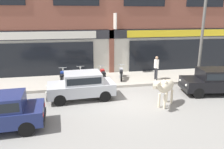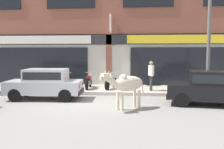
{
  "view_description": "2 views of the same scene",
  "coord_description": "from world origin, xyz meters",
  "px_view_note": "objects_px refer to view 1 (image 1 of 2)",
  "views": [
    {
      "loc": [
        -3.1,
        -10.39,
        4.37
      ],
      "look_at": [
        -0.86,
        1.0,
        1.23
      ],
      "focal_mm": 35.0,
      "sensor_mm": 36.0,
      "label": 1
    },
    {
      "loc": [
        1.88,
        -11.17,
        2.27
      ],
      "look_at": [
        0.65,
        1.0,
        1.21
      ],
      "focal_mm": 42.0,
      "sensor_mm": 36.0,
      "label": 2
    }
  ],
  "objects_px": {
    "motorcycle_0": "(62,77)",
    "motorcycle_1": "(82,75)",
    "cow": "(166,87)",
    "car_1": "(214,80)",
    "motorcycle_2": "(103,74)",
    "utility_pole": "(202,34)",
    "motorcycle_3": "(121,73)",
    "pedestrian": "(156,65)",
    "car_0": "(82,84)"
  },
  "relations": [
    {
      "from": "pedestrian",
      "to": "car_0",
      "type": "bearing_deg",
      "value": -157.06
    },
    {
      "from": "motorcycle_1",
      "to": "pedestrian",
      "type": "bearing_deg",
      "value": -7.34
    },
    {
      "from": "motorcycle_3",
      "to": "cow",
      "type": "bearing_deg",
      "value": -76.46
    },
    {
      "from": "motorcycle_0",
      "to": "motorcycle_2",
      "type": "relative_size",
      "value": 1.0
    },
    {
      "from": "cow",
      "to": "motorcycle_1",
      "type": "height_order",
      "value": "cow"
    },
    {
      "from": "motorcycle_0",
      "to": "motorcycle_3",
      "type": "distance_m",
      "value": 3.95
    },
    {
      "from": "pedestrian",
      "to": "utility_pole",
      "type": "distance_m",
      "value": 3.55
    },
    {
      "from": "motorcycle_3",
      "to": "utility_pole",
      "type": "distance_m",
      "value": 5.87
    },
    {
      "from": "motorcycle_0",
      "to": "motorcycle_3",
      "type": "height_order",
      "value": "same"
    },
    {
      "from": "motorcycle_1",
      "to": "car_0",
      "type": "bearing_deg",
      "value": -93.12
    },
    {
      "from": "car_0",
      "to": "utility_pole",
      "type": "relative_size",
      "value": 0.6
    },
    {
      "from": "car_0",
      "to": "car_1",
      "type": "bearing_deg",
      "value": -4.95
    },
    {
      "from": "motorcycle_0",
      "to": "motorcycle_3",
      "type": "relative_size",
      "value": 1.02
    },
    {
      "from": "motorcycle_1",
      "to": "motorcycle_2",
      "type": "distance_m",
      "value": 1.41
    },
    {
      "from": "car_1",
      "to": "motorcycle_0",
      "type": "bearing_deg",
      "value": 159.06
    },
    {
      "from": "motorcycle_1",
      "to": "utility_pole",
      "type": "distance_m",
      "value": 8.31
    },
    {
      "from": "motorcycle_0",
      "to": "cow",
      "type": "bearing_deg",
      "value": -41.2
    },
    {
      "from": "car_0",
      "to": "motorcycle_3",
      "type": "bearing_deg",
      "value": 44.81
    },
    {
      "from": "motorcycle_1",
      "to": "motorcycle_2",
      "type": "relative_size",
      "value": 1.0
    },
    {
      "from": "motorcycle_3",
      "to": "pedestrian",
      "type": "height_order",
      "value": "pedestrian"
    },
    {
      "from": "cow",
      "to": "car_0",
      "type": "bearing_deg",
      "value": 155.68
    },
    {
      "from": "car_1",
      "to": "motorcycle_2",
      "type": "height_order",
      "value": "car_1"
    },
    {
      "from": "motorcycle_0",
      "to": "pedestrian",
      "type": "bearing_deg",
      "value": -4.38
    },
    {
      "from": "car_0",
      "to": "motorcycle_3",
      "type": "distance_m",
      "value": 4.03
    },
    {
      "from": "car_1",
      "to": "pedestrian",
      "type": "xyz_separation_m",
      "value": [
        -2.39,
        2.81,
        0.34
      ]
    },
    {
      "from": "motorcycle_3",
      "to": "motorcycle_0",
      "type": "bearing_deg",
      "value": -177.13
    },
    {
      "from": "cow",
      "to": "pedestrian",
      "type": "height_order",
      "value": "pedestrian"
    },
    {
      "from": "car_1",
      "to": "utility_pole",
      "type": "bearing_deg",
      "value": 79.36
    },
    {
      "from": "car_0",
      "to": "utility_pole",
      "type": "bearing_deg",
      "value": 11.81
    },
    {
      "from": "motorcycle_2",
      "to": "motorcycle_3",
      "type": "relative_size",
      "value": 1.02
    },
    {
      "from": "motorcycle_0",
      "to": "motorcycle_1",
      "type": "height_order",
      "value": "same"
    },
    {
      "from": "motorcycle_0",
      "to": "utility_pole",
      "type": "relative_size",
      "value": 0.29
    },
    {
      "from": "utility_pole",
      "to": "car_0",
      "type": "bearing_deg",
      "value": -168.19
    },
    {
      "from": "cow",
      "to": "car_1",
      "type": "relative_size",
      "value": 0.46
    },
    {
      "from": "utility_pole",
      "to": "motorcycle_0",
      "type": "bearing_deg",
      "value": 173.81
    },
    {
      "from": "pedestrian",
      "to": "motorcycle_0",
      "type": "bearing_deg",
      "value": 175.62
    },
    {
      "from": "motorcycle_2",
      "to": "pedestrian",
      "type": "xyz_separation_m",
      "value": [
        3.54,
        -0.59,
        0.6
      ]
    },
    {
      "from": "car_1",
      "to": "cow",
      "type": "bearing_deg",
      "value": -162.04
    },
    {
      "from": "car_0",
      "to": "car_1",
      "type": "xyz_separation_m",
      "value": [
        7.5,
        -0.65,
        0.0
      ]
    },
    {
      "from": "motorcycle_1",
      "to": "motorcycle_2",
      "type": "bearing_deg",
      "value": -1.79
    },
    {
      "from": "motorcycle_2",
      "to": "car_1",
      "type": "bearing_deg",
      "value": -29.86
    },
    {
      "from": "cow",
      "to": "motorcycle_1",
      "type": "relative_size",
      "value": 0.96
    },
    {
      "from": "cow",
      "to": "motorcycle_3",
      "type": "bearing_deg",
      "value": 103.54
    },
    {
      "from": "motorcycle_1",
      "to": "motorcycle_3",
      "type": "xyz_separation_m",
      "value": [
        2.7,
        0.04,
        0.0
      ]
    },
    {
      "from": "car_1",
      "to": "motorcycle_2",
      "type": "bearing_deg",
      "value": 150.14
    },
    {
      "from": "car_0",
      "to": "motorcycle_1",
      "type": "distance_m",
      "value": 2.82
    },
    {
      "from": "motorcycle_0",
      "to": "motorcycle_3",
      "type": "bearing_deg",
      "value": 2.87
    },
    {
      "from": "cow",
      "to": "motorcycle_2",
      "type": "xyz_separation_m",
      "value": [
        -2.4,
        4.55,
        -0.45
      ]
    },
    {
      "from": "car_0",
      "to": "motorcycle_0",
      "type": "height_order",
      "value": "car_0"
    },
    {
      "from": "motorcycle_2",
      "to": "pedestrian",
      "type": "distance_m",
      "value": 3.64
    }
  ]
}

